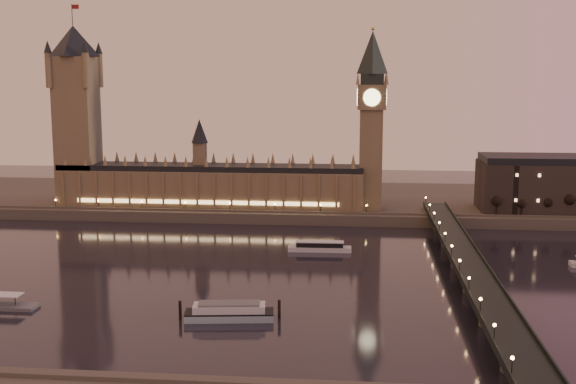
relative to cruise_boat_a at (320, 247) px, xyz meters
name	(u,v)px	position (x,y,z in m)	size (l,w,h in m)	color
ground	(246,273)	(-29.31, -41.49, -2.12)	(700.00, 700.00, 0.00)	black
far_embankment	(331,201)	(0.69, 123.51, 0.88)	(560.00, 130.00, 6.00)	#423D35
palace_of_westminster	(210,181)	(-69.44, 79.50, 19.58)	(180.00, 26.62, 52.00)	brown
victoria_tower	(76,105)	(-149.31, 79.51, 63.66)	(31.68, 31.68, 118.00)	brown
big_ben	(371,110)	(24.68, 79.49, 61.83)	(17.68, 17.68, 104.00)	brown
westminster_bridge	(465,266)	(62.30, -41.49, 3.39)	(13.20, 260.00, 15.30)	black
bare_tree_0	(499,202)	(95.85, 67.51, 11.74)	(5.20, 5.20, 10.58)	black
bare_tree_1	(523,202)	(108.89, 67.51, 11.74)	(5.20, 5.20, 10.58)	black
bare_tree_2	(548,203)	(121.92, 67.51, 11.74)	(5.20, 5.20, 10.58)	black
bare_tree_3	(572,203)	(134.95, 67.51, 11.74)	(5.20, 5.20, 10.58)	black
cruise_boat_a	(320,247)	(0.00, 0.00, 0.00)	(30.31, 7.34, 4.82)	silver
moored_barge	(229,312)	(-25.48, -101.05, 0.60)	(34.90, 12.31, 6.45)	#8EA8B5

